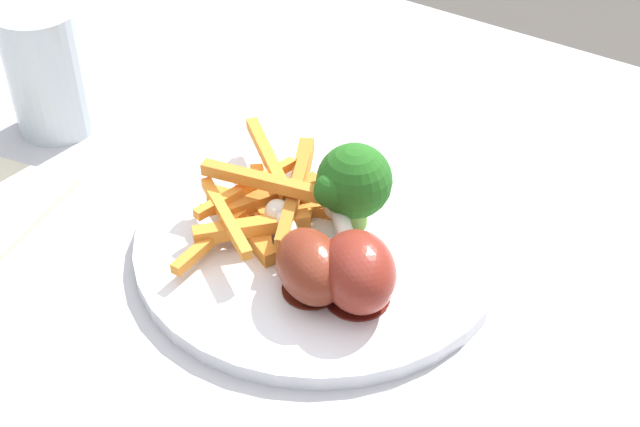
% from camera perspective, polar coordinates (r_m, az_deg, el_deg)
% --- Properties ---
extents(dining_table, '(0.98, 0.81, 0.75)m').
position_cam_1_polar(dining_table, '(0.74, -2.87, -8.60)').
color(dining_table, '#B7B7BC').
rests_on(dining_table, ground_plane).
extents(dinner_plate, '(0.27, 0.27, 0.01)m').
position_cam_1_polar(dinner_plate, '(0.65, 0.00, -1.78)').
color(dinner_plate, white).
rests_on(dinner_plate, dining_table).
extents(broccoli_floret_front, '(0.05, 0.06, 0.07)m').
position_cam_1_polar(broccoli_floret_front, '(0.63, 2.10, 2.07)').
color(broccoli_floret_front, '#7FB449').
rests_on(broccoli_floret_front, dinner_plate).
extents(carrot_fries_pile, '(0.12, 0.17, 0.04)m').
position_cam_1_polar(carrot_fries_pile, '(0.65, -3.60, 0.83)').
color(carrot_fries_pile, orange).
rests_on(carrot_fries_pile, dinner_plate).
extents(chicken_drumstick_near, '(0.10, 0.08, 0.04)m').
position_cam_1_polar(chicken_drumstick_near, '(0.59, -0.77, -3.15)').
color(chicken_drumstick_near, '#541A10').
rests_on(chicken_drumstick_near, dinner_plate).
extents(chicken_drumstick_far, '(0.10, 0.10, 0.05)m').
position_cam_1_polar(chicken_drumstick_far, '(0.59, 2.37, -3.48)').
color(chicken_drumstick_far, '#5B1811').
rests_on(chicken_drumstick_far, dinner_plate).
extents(water_glass, '(0.07, 0.07, 0.11)m').
position_cam_1_polar(water_glass, '(0.79, -17.07, 8.75)').
color(water_glass, silver).
rests_on(water_glass, dining_table).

